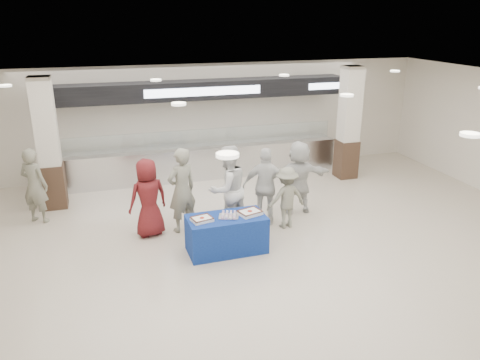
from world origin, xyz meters
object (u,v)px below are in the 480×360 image
object	(u,v)px
civilian_maroon	(148,198)
soldier_a	(182,190)
sheet_cake_right	(250,212)
soldier_bg	(35,186)
chef_tall	(228,189)
cupcake_tray	(229,215)
chef_short	(266,187)
civilian_white	(298,177)
display_table	(226,234)
sheet_cake_left	(202,219)
soldier_b	(286,198)

from	to	relation	value
civilian_maroon	soldier_a	distance (m)	0.73
sheet_cake_right	soldier_bg	xyz separation A→B (m)	(-4.26, 2.64, 0.08)
civilian_maroon	chef_tall	distance (m)	1.70
cupcake_tray	chef_tall	distance (m)	0.99
chef_tall	soldier_bg	xyz separation A→B (m)	(-4.06, 1.69, -0.09)
sheet_cake_right	chef_short	xyz separation A→B (m)	(0.71, 1.05, 0.10)
cupcake_tray	soldier_a	bearing A→B (deg)	120.27
chef_tall	soldier_bg	bearing A→B (deg)	-42.97
sheet_cake_right	soldier_a	world-z (taller)	soldier_a
civilian_maroon	soldier_bg	bearing A→B (deg)	-46.64
soldier_a	chef_short	bearing A→B (deg)	151.12
civilian_maroon	civilian_white	world-z (taller)	civilian_white
sheet_cake_right	soldier_a	size ratio (longest dim) A/B	0.27
display_table	cupcake_tray	xyz separation A→B (m)	(0.05, -0.01, 0.41)
sheet_cake_right	civilian_maroon	xyz separation A→B (m)	(-1.88, 1.21, 0.06)
display_table	chef_tall	distance (m)	1.14
sheet_cake_right	sheet_cake_left	bearing A→B (deg)	-178.04
chef_tall	civilian_maroon	bearing A→B (deg)	-29.13
display_table	soldier_bg	world-z (taller)	soldier_bg
chef_short	soldier_bg	xyz separation A→B (m)	(-4.98, 1.59, -0.02)
soldier_a	sheet_cake_left	bearing A→B (deg)	74.20
sheet_cake_left	soldier_a	distance (m)	1.29
sheet_cake_left	soldier_b	bearing A→B (deg)	20.91
sheet_cake_left	civilian_white	distance (m)	3.05
soldier_a	chef_short	distance (m)	1.87
sheet_cake_right	chef_tall	size ratio (longest dim) A/B	0.26
sheet_cake_left	cupcake_tray	world-z (taller)	sheet_cake_left
sheet_cake_right	chef_tall	xyz separation A→B (m)	(-0.20, 0.95, 0.17)
display_table	soldier_a	xyz separation A→B (m)	(-0.67, 1.21, 0.57)
cupcake_tray	civilian_maroon	bearing A→B (deg)	140.11
chef_tall	sheet_cake_left	bearing A→B (deg)	31.04
sheet_cake_left	cupcake_tray	xyz separation A→B (m)	(0.55, 0.04, -0.01)
chef_short	civilian_white	xyz separation A→B (m)	(0.96, 0.42, -0.01)
soldier_b	chef_short	bearing A→B (deg)	-44.87
soldier_b	display_table	bearing A→B (deg)	18.73
sheet_cake_left	civilian_maroon	world-z (taller)	civilian_maroon
chef_tall	soldier_bg	world-z (taller)	chef_tall
display_table	sheet_cake_right	distance (m)	0.64
sheet_cake_left	soldier_b	distance (m)	2.22
soldier_a	civilian_white	bearing A→B (deg)	161.54
display_table	civilian_maroon	distance (m)	1.90
civilian_maroon	sheet_cake_right	bearing A→B (deg)	131.47
chef_short	sheet_cake_right	bearing A→B (deg)	77.14
sheet_cake_right	chef_tall	distance (m)	0.99
display_table	soldier_b	bearing A→B (deg)	23.72
chef_short	civilian_maroon	bearing A→B (deg)	17.79
cupcake_tray	soldier_a	world-z (taller)	soldier_a
display_table	soldier_a	bearing A→B (deg)	117.35
display_table	cupcake_tray	distance (m)	0.41
soldier_a	soldier_b	xyz separation A→B (m)	(2.24, -0.48, -0.24)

